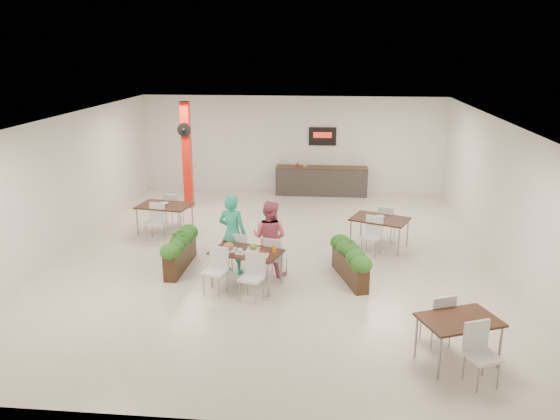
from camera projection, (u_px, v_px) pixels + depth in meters
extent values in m
plane|color=beige|center=(273.00, 255.00, 12.88)|extent=(12.00, 12.00, 0.00)
cube|color=white|center=(292.00, 145.00, 18.15)|extent=(10.00, 0.10, 3.20)
cube|color=white|center=(221.00, 311.00, 6.70)|extent=(10.00, 0.10, 3.20)
cube|color=white|center=(63.00, 185.00, 12.88)|extent=(0.10, 12.00, 3.20)
cube|color=white|center=(499.00, 195.00, 11.97)|extent=(0.10, 12.00, 3.20)
cube|color=white|center=(273.00, 119.00, 11.97)|extent=(10.00, 12.00, 0.04)
cube|color=red|center=(187.00, 156.00, 16.32)|extent=(0.25, 0.25, 3.20)
cylinder|color=black|center=(184.00, 130.00, 15.92)|extent=(0.40, 0.06, 0.40)
sphere|color=black|center=(184.00, 130.00, 15.89)|extent=(0.12, 0.12, 0.12)
cube|color=#2B2926|center=(321.00, 181.00, 18.05)|extent=(3.00, 0.60, 0.90)
cube|color=black|center=(322.00, 168.00, 17.92)|extent=(3.00, 0.62, 0.04)
cube|color=black|center=(323.00, 136.00, 17.93)|extent=(0.90, 0.04, 0.60)
cube|color=red|center=(323.00, 135.00, 17.89)|extent=(0.60, 0.02, 0.18)
imported|color=maroon|center=(297.00, 164.00, 17.96)|extent=(0.09, 0.09, 0.19)
imported|color=gold|center=(305.00, 164.00, 17.94)|extent=(0.13, 0.13, 0.17)
cube|color=black|center=(246.00, 252.00, 11.06)|extent=(1.58, 1.19, 0.04)
cylinder|color=gray|center=(211.00, 270.00, 11.11)|extent=(0.04, 0.04, 0.71)
cylinder|color=gray|center=(268.00, 280.00, 10.63)|extent=(0.04, 0.04, 0.71)
cylinder|color=gray|center=(227.00, 259.00, 11.71)|extent=(0.04, 0.04, 0.71)
cylinder|color=gray|center=(282.00, 268.00, 11.23)|extent=(0.04, 0.04, 0.71)
cube|color=white|center=(242.00, 252.00, 11.82)|extent=(0.53, 0.53, 0.05)
cube|color=white|center=(238.00, 244.00, 11.58)|extent=(0.41, 0.16, 0.45)
cylinder|color=gray|center=(253.00, 261.00, 11.98)|extent=(0.02, 0.02, 0.43)
cylinder|color=gray|center=(239.00, 258.00, 12.10)|extent=(0.02, 0.02, 0.43)
cylinder|color=gray|center=(246.00, 266.00, 11.68)|extent=(0.02, 0.02, 0.43)
cylinder|color=gray|center=(232.00, 264.00, 11.80)|extent=(0.02, 0.02, 0.43)
cube|color=white|center=(276.00, 257.00, 11.52)|extent=(0.53, 0.53, 0.05)
cube|color=white|center=(273.00, 249.00, 11.28)|extent=(0.41, 0.16, 0.45)
cylinder|color=gray|center=(287.00, 266.00, 11.68)|extent=(0.02, 0.02, 0.43)
cylinder|color=gray|center=(272.00, 264.00, 11.80)|extent=(0.02, 0.02, 0.43)
cylinder|color=gray|center=(280.00, 272.00, 11.38)|extent=(0.02, 0.02, 0.43)
cylinder|color=gray|center=(266.00, 269.00, 11.50)|extent=(0.02, 0.02, 0.43)
cube|color=white|center=(215.00, 272.00, 10.77)|extent=(0.53, 0.53, 0.05)
cube|color=white|center=(219.00, 257.00, 10.86)|extent=(0.41, 0.16, 0.45)
cylinder|color=gray|center=(204.00, 285.00, 10.75)|extent=(0.02, 0.02, 0.43)
cylinder|color=gray|center=(219.00, 288.00, 10.62)|extent=(0.02, 0.02, 0.43)
cylinder|color=gray|center=(212.00, 279.00, 11.05)|extent=(0.02, 0.02, 0.43)
cylinder|color=gray|center=(227.00, 281.00, 10.92)|extent=(0.02, 0.02, 0.43)
cube|color=white|center=(251.00, 279.00, 10.47)|extent=(0.53, 0.53, 0.05)
cube|color=white|center=(255.00, 263.00, 10.56)|extent=(0.41, 0.16, 0.45)
cylinder|color=gray|center=(240.00, 292.00, 10.45)|extent=(0.02, 0.02, 0.43)
cylinder|color=gray|center=(256.00, 295.00, 10.32)|extent=(0.02, 0.02, 0.43)
cylinder|color=gray|center=(248.00, 285.00, 10.75)|extent=(0.02, 0.02, 0.43)
cylinder|color=gray|center=(263.00, 288.00, 10.62)|extent=(0.02, 0.02, 0.43)
cube|color=white|center=(229.00, 250.00, 11.10)|extent=(0.38, 0.38, 0.01)
ellipsoid|color=#A54B29|center=(229.00, 246.00, 11.08)|extent=(0.22, 0.22, 0.13)
cube|color=white|center=(253.00, 249.00, 11.12)|extent=(0.33, 0.33, 0.01)
ellipsoid|color=#BF8221|center=(253.00, 246.00, 11.11)|extent=(0.18, 0.18, 0.11)
cube|color=white|center=(262.00, 255.00, 10.80)|extent=(0.33, 0.33, 0.01)
ellipsoid|color=#4F210F|center=(262.00, 253.00, 10.78)|extent=(0.16, 0.16, 0.10)
cube|color=white|center=(240.00, 253.00, 10.92)|extent=(0.23, 0.23, 0.01)
ellipsoid|color=white|center=(240.00, 251.00, 10.90)|extent=(0.12, 0.12, 0.07)
cylinder|color=orange|center=(274.00, 249.00, 10.96)|extent=(0.07, 0.07, 0.15)
imported|color=brown|center=(225.00, 243.00, 11.34)|extent=(0.12, 0.12, 0.10)
imported|color=#29B38F|center=(232.00, 234.00, 11.68)|extent=(0.74, 0.59, 1.76)
imported|color=#DD627B|center=(270.00, 238.00, 11.62)|extent=(0.95, 0.83, 1.64)
cube|color=black|center=(181.00, 256.00, 12.07)|extent=(0.31, 1.66, 0.55)
ellipsoid|color=#1D4F16|center=(170.00, 250.00, 11.31)|extent=(0.40, 0.40, 0.32)
ellipsoid|color=#1D4F16|center=(175.00, 245.00, 11.64)|extent=(0.40, 0.40, 0.32)
ellipsoid|color=#1D4F16|center=(180.00, 239.00, 11.96)|extent=(0.40, 0.40, 0.32)
ellipsoid|color=#1D4F16|center=(184.00, 234.00, 12.28)|extent=(0.40, 0.40, 0.32)
ellipsoid|color=#1D4F16|center=(188.00, 230.00, 12.60)|extent=(0.40, 0.40, 0.32)
imported|color=#1D4F16|center=(179.00, 237.00, 11.94)|extent=(0.32, 0.28, 0.36)
cube|color=black|center=(350.00, 268.00, 11.46)|extent=(0.75, 1.62, 0.54)
ellipsoid|color=#1D4F16|center=(361.00, 262.00, 10.74)|extent=(0.40, 0.40, 0.32)
ellipsoid|color=#1D4F16|center=(356.00, 256.00, 11.04)|extent=(0.40, 0.40, 0.32)
ellipsoid|color=#1D4F16|center=(350.00, 250.00, 11.35)|extent=(0.40, 0.40, 0.32)
ellipsoid|color=#1D4F16|center=(345.00, 245.00, 11.66)|extent=(0.40, 0.40, 0.32)
ellipsoid|color=#1D4F16|center=(340.00, 240.00, 11.96)|extent=(0.40, 0.40, 0.32)
imported|color=#1D4F16|center=(350.00, 248.00, 11.34)|extent=(0.20, 0.20, 0.35)
cube|color=black|center=(164.00, 205.00, 14.30)|extent=(1.46, 1.08, 0.04)
cylinder|color=gray|center=(137.00, 222.00, 14.19)|extent=(0.04, 0.04, 0.71)
cylinder|color=gray|center=(181.00, 225.00, 13.91)|extent=(0.04, 0.04, 0.71)
cylinder|color=gray|center=(151.00, 213.00, 14.91)|extent=(0.04, 0.04, 0.71)
cylinder|color=gray|center=(192.00, 217.00, 14.63)|extent=(0.04, 0.04, 0.71)
cube|color=white|center=(175.00, 209.00, 14.94)|extent=(0.48, 0.48, 0.05)
cube|color=white|center=(171.00, 202.00, 14.69)|extent=(0.42, 0.10, 0.45)
cylinder|color=gray|center=(183.00, 216.00, 15.13)|extent=(0.02, 0.02, 0.43)
cylinder|color=gray|center=(172.00, 215.00, 15.21)|extent=(0.02, 0.02, 0.43)
cylinder|color=gray|center=(178.00, 220.00, 14.81)|extent=(0.02, 0.02, 0.43)
cylinder|color=gray|center=(167.00, 219.00, 14.89)|extent=(0.02, 0.02, 0.43)
cube|color=white|center=(155.00, 222.00, 13.83)|extent=(0.48, 0.48, 0.05)
cube|color=white|center=(157.00, 211.00, 13.93)|extent=(0.42, 0.10, 0.45)
cylinder|color=gray|center=(146.00, 233.00, 13.77)|extent=(0.02, 0.02, 0.43)
cylinder|color=gray|center=(158.00, 234.00, 13.69)|extent=(0.02, 0.02, 0.43)
cylinder|color=gray|center=(152.00, 229.00, 14.09)|extent=(0.02, 0.02, 0.43)
cylinder|color=gray|center=(164.00, 230.00, 14.01)|extent=(0.02, 0.02, 0.43)
imported|color=white|center=(164.00, 204.00, 14.29)|extent=(0.22, 0.22, 0.05)
cube|color=black|center=(380.00, 219.00, 13.18)|extent=(1.55, 1.31, 0.04)
cylinder|color=gray|center=(350.00, 234.00, 13.23)|extent=(0.04, 0.04, 0.71)
cylinder|color=gray|center=(399.00, 242.00, 12.70)|extent=(0.04, 0.04, 0.71)
cylinder|color=gray|center=(361.00, 226.00, 13.88)|extent=(0.04, 0.04, 0.71)
cylinder|color=gray|center=(408.00, 233.00, 13.34)|extent=(0.04, 0.04, 0.71)
cube|color=white|center=(387.00, 223.00, 13.77)|extent=(0.55, 0.55, 0.05)
cube|color=white|center=(385.00, 216.00, 13.53)|extent=(0.40, 0.20, 0.45)
cylinder|color=gray|center=(395.00, 231.00, 13.90)|extent=(0.02, 0.02, 0.43)
cylinder|color=gray|center=(382.00, 229.00, 14.05)|extent=(0.02, 0.02, 0.43)
cylinder|color=gray|center=(391.00, 235.00, 13.61)|extent=(0.02, 0.02, 0.43)
cylinder|color=gray|center=(378.00, 233.00, 13.77)|extent=(0.02, 0.02, 0.43)
cube|color=white|center=(371.00, 237.00, 12.75)|extent=(0.55, 0.55, 0.05)
cube|color=white|center=(374.00, 225.00, 12.84)|extent=(0.40, 0.20, 0.45)
cylinder|color=gray|center=(361.00, 248.00, 12.75)|extent=(0.02, 0.02, 0.43)
cylinder|color=gray|center=(375.00, 250.00, 12.60)|extent=(0.02, 0.02, 0.43)
cylinder|color=gray|center=(366.00, 243.00, 13.04)|extent=(0.02, 0.02, 0.43)
cylinder|color=gray|center=(380.00, 246.00, 12.89)|extent=(0.02, 0.02, 0.43)
imported|color=white|center=(380.00, 217.00, 13.17)|extent=(0.22, 0.22, 0.05)
cube|color=black|center=(460.00, 320.00, 8.30)|extent=(1.38, 1.16, 0.04)
cylinder|color=gray|center=(440.00, 358.00, 7.96)|extent=(0.04, 0.04, 0.71)
cylinder|color=gray|center=(500.00, 347.00, 8.25)|extent=(0.04, 0.04, 0.71)
cylinder|color=gray|center=(416.00, 336.00, 8.56)|extent=(0.04, 0.04, 0.71)
cylinder|color=gray|center=(473.00, 327.00, 8.85)|extent=(0.04, 0.04, 0.71)
cube|color=white|center=(436.00, 319.00, 8.93)|extent=(0.55, 0.55, 0.05)
cube|color=white|center=(444.00, 310.00, 8.68)|extent=(0.40, 0.20, 0.45)
cylinder|color=gray|center=(438.00, 325.00, 9.20)|extent=(0.02, 0.02, 0.43)
cylinder|color=gray|center=(421.00, 328.00, 9.10)|extent=(0.02, 0.02, 0.43)
cylinder|color=gray|center=(450.00, 335.00, 8.89)|extent=(0.02, 0.02, 0.43)
cylinder|color=gray|center=(432.00, 338.00, 8.79)|extent=(0.02, 0.02, 0.43)
cube|color=white|center=(483.00, 357.00, 7.83)|extent=(0.55, 0.55, 0.05)
cube|color=white|center=(476.00, 335.00, 7.93)|extent=(0.40, 0.20, 0.45)
cylinder|color=gray|center=(478.00, 379.00, 7.69)|extent=(0.02, 0.02, 0.43)
cylinder|color=gray|center=(498.00, 375.00, 7.79)|extent=(0.02, 0.02, 0.43)
cylinder|color=gray|center=(464.00, 367.00, 8.00)|extent=(0.02, 0.02, 0.43)
cylinder|color=gray|center=(483.00, 363.00, 8.10)|extent=(0.02, 0.02, 0.43)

